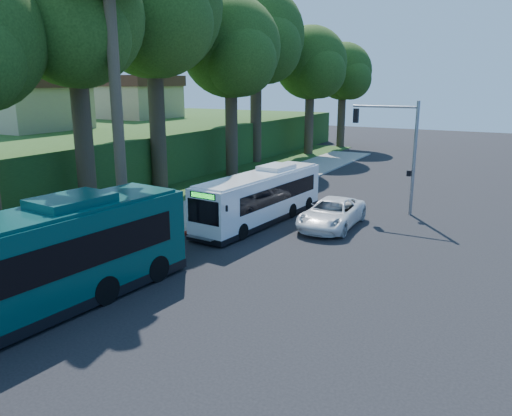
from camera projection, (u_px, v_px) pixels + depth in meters
The scene contains 17 objects.
ground at pixel (269, 247), 25.05m from camera, with size 140.00×140.00×0.00m, color black.
sidewalk at pixel (155, 226), 28.46m from camera, with size 4.50×70.00×0.12m, color gray.
red_curb at pixel (138, 253), 23.99m from camera, with size 0.25×30.00×0.13m, color maroon.
grass_verge at pixel (139, 199), 35.38m from camera, with size 8.00×70.00×0.06m, color #234719.
bus_shelter at pixel (118, 208), 25.59m from camera, with size 3.20×1.51×2.55m.
stop_sign_pole at pixel (114, 217), 22.83m from camera, with size 0.35×0.06×3.17m.
traffic_signal_pole at pixel (398, 143), 30.68m from camera, with size 4.10×0.30×7.00m.
hillside_backdrop at pixel (105, 140), 49.60m from camera, with size 24.00×60.00×8.80m.
tree_0 at pixel (75, 25), 28.10m from camera, with size 8.40×8.00×15.70m.
tree_1 at pixel (153, 14), 34.97m from camera, with size 10.50×10.00×18.26m.
tree_2 at pixel (232, 52), 41.62m from camera, with size 8.82×8.40×15.12m.
tree_3 at pixel (257, 41), 48.97m from camera, with size 10.08×9.60×17.28m.
tree_4 at pixel (311, 67), 55.15m from camera, with size 8.40×8.00×14.14m.
tree_5 at pixel (344, 75), 61.66m from camera, with size 7.35×7.00×12.86m.
white_bus at pixel (261, 196), 29.32m from camera, with size 3.10×10.78×3.17m.
teal_bus at pixel (24, 266), 17.08m from camera, with size 4.08×13.67×4.01m.
pickup at pixel (332, 213), 28.41m from camera, with size 2.67×5.80×1.61m, color white.
Camera 1 is at (10.96, -21.14, 8.07)m, focal length 35.00 mm.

